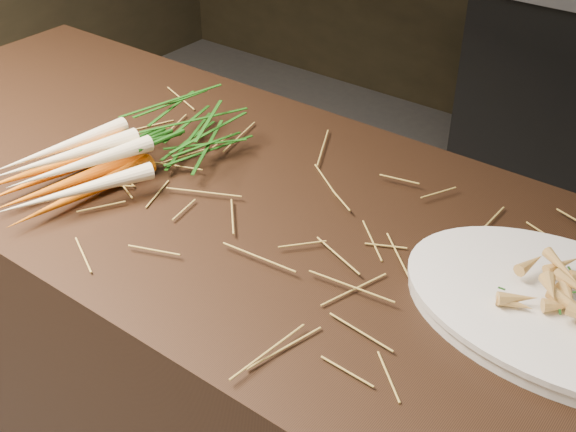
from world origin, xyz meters
name	(u,v)px	position (x,y,z in m)	size (l,w,h in m)	color
straw_bedding	(386,251)	(0.00, 0.30, 0.91)	(1.40, 0.60, 0.02)	#A4823C
root_veg_bunch	(142,142)	(-0.49, 0.27, 0.95)	(0.24, 0.53, 0.09)	#CF5D0E
serving_platter	(565,314)	(0.26, 0.32, 0.91)	(0.44, 0.30, 0.02)	white
roasted_veg_heap	(571,293)	(0.26, 0.32, 0.95)	(0.22, 0.16, 0.05)	#A7813D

